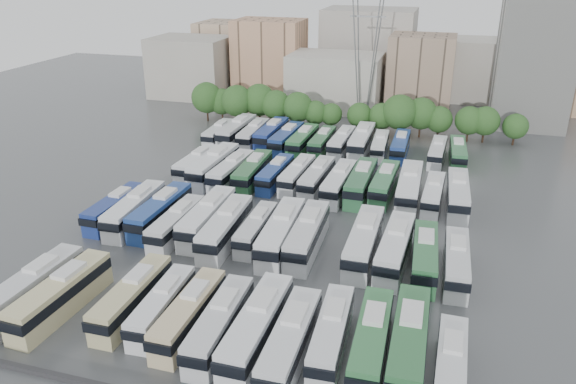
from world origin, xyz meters
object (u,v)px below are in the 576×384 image
(bus_r0_s12, at_px, (409,343))
(bus_r3_s9, at_px, (380,145))
(bus_r0_s11, at_px, (371,341))
(bus_r3_s4, at_px, (287,139))
(bus_r2_s9, at_px, (361,182))
(bus_r3_s10, at_px, (400,146))
(bus_r2_s13, at_px, (458,194))
(bus_r1_s0, at_px, (115,208))
(bus_r1_s2, at_px, (160,211))
(bus_r1_s7, at_px, (281,232))
(bus_r2_s4, at_px, (253,171))
(bus_r2_s11, at_px, (409,187))
(bus_r2_s2, at_px, (214,166))
(bus_r1_s12, at_px, (425,256))
(bus_r3_s6, at_px, (322,142))
(bus_r1_s6, at_px, (256,229))
(bus_r2_s7, at_px, (317,178))
(bus_r2_s3, at_px, (231,171))
(bus_r2_s5, at_px, (275,174))
(bus_r0_s10, at_px, (331,334))
(bus_r3_s5, at_px, (303,141))
(bus_r1_s5, at_px, (226,227))
(bus_r1_s13, at_px, (457,262))
(apartment_tower, at_px, (534,60))
(electricity_pylon, at_px, (367,29))
(bus_r0_s6, at_px, (189,313))
(bus_r0_s9, at_px, (290,341))
(bus_r2_s8, at_px, (339,182))
(bus_r3_s2, at_px, (253,134))
(bus_r1_s4, at_px, (207,217))
(bus_r0_s4, at_px, (132,297))
(bus_r1_s11, at_px, (395,248))
(bus_r3_s13, at_px, (458,153))
(bus_r1_s8, at_px, (307,235))
(bus_r2_s10, at_px, (384,183))
(bus_r3_s12, at_px, (437,152))
(bus_r0_s7, at_px, (220,324))
(bus_r0_s5, at_px, (162,305))
(bus_r3_s8, at_px, (362,141))
(bus_r0_s8, at_px, (257,327))
(bus_r1_s1, at_px, (135,209))
(bus_r3_s7, at_px, (342,142))
(bus_r0_s2, at_px, (61,294))
(bus_r1_s3, at_px, (177,223))
(bus_r0_s1, at_px, (33,288))
(bus_r3_s3, at_px, (271,134))

(bus_r0_s12, distance_m, bus_r3_s9, 54.26)
(bus_r0_s11, xyz_separation_m, bus_r3_s4, (-23.04, 52.13, 0.05))
(bus_r2_s9, bearing_deg, bus_r3_s10, 79.78)
(bus_r2_s13, bearing_deg, bus_r1_s0, -160.50)
(bus_r1_s2, height_order, bus_r1_s7, bus_r1_s7)
(bus_r2_s4, bearing_deg, bus_r3_s9, 46.68)
(bus_r2_s11, bearing_deg, bus_r2_s9, 177.31)
(bus_r2_s2, xyz_separation_m, bus_r2_s4, (6.45, -0.24, -0.18))
(bus_r1_s12, relative_size, bus_r3_s6, 1.06)
(bus_r1_s6, bearing_deg, bus_r2_s7, 79.25)
(bus_r2_s3, distance_m, bus_r2_s5, 6.70)
(bus_r0_s10, relative_size, bus_r2_s4, 0.93)
(bus_r1_s7, relative_size, bus_r3_s5, 1.11)
(bus_r1_s5, bearing_deg, bus_r2_s5, 87.45)
(bus_r1_s0, distance_m, bus_r1_s13, 42.93)
(apartment_tower, distance_m, electricity_pylon, 33.47)
(bus_r0_s6, xyz_separation_m, bus_r3_s6, (-0.02, 53.26, -0.04))
(bus_r2_s9, bearing_deg, bus_r1_s12, -61.20)
(bus_r0_s9, relative_size, bus_r0_s11, 1.02)
(bus_r2_s8, distance_m, bus_r3_s2, 27.13)
(bus_r1_s4, relative_size, bus_r2_s11, 0.96)
(bus_r0_s4, xyz_separation_m, bus_r1_s4, (-0.14, 17.96, 0.19))
(bus_r1_s11, distance_m, bus_r3_s13, 36.89)
(bus_r1_s8, relative_size, bus_r2_s10, 1.07)
(bus_r3_s2, distance_m, bus_r3_s12, 32.67)
(bus_r1_s6, relative_size, bus_r1_s8, 0.82)
(bus_r3_s6, bearing_deg, bus_r1_s11, -63.99)
(bus_r0_s7, bearing_deg, bus_r3_s12, 71.53)
(bus_r2_s13, bearing_deg, bus_r0_s5, -129.07)
(bus_r1_s8, bearing_deg, bus_r3_s8, 87.92)
(bus_r0_s5, relative_size, bus_r3_s10, 0.95)
(bus_r0_s8, bearing_deg, bus_r3_s9, 86.91)
(electricity_pylon, height_order, bus_r2_s5, electricity_pylon)
(bus_r3_s13, bearing_deg, bus_r1_s1, -140.94)
(bus_r1_s8, height_order, bus_r3_s12, bus_r1_s8)
(bus_r2_s4, height_order, bus_r3_s7, bus_r2_s4)
(bus_r0_s4, height_order, bus_r2_s13, bus_r2_s13)
(bus_r0_s8, relative_size, bus_r3_s5, 1.07)
(bus_r0_s2, height_order, bus_r3_s7, bus_r0_s2)
(bus_r0_s10, relative_size, bus_r2_s9, 0.90)
(bus_r3_s6, xyz_separation_m, bus_r3_s7, (3.39, 0.62, 0.07))
(bus_r0_s9, height_order, bus_r1_s1, bus_r1_s1)
(bus_r1_s3, bearing_deg, bus_r2_s9, 44.94)
(bus_r0_s1, bearing_deg, bus_r1_s11, 30.59)
(bus_r0_s6, bearing_deg, electricity_pylon, 87.27)
(bus_r1_s2, bearing_deg, bus_r3_s9, 57.67)
(bus_r1_s12, bearing_deg, bus_r0_s11, -104.64)
(bus_r3_s7, bearing_deg, bus_r3_s3, 177.81)
(apartment_tower, height_order, electricity_pylon, electricity_pylon)
(bus_r2_s3, xyz_separation_m, bus_r3_s8, (16.54, 19.81, 0.17))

